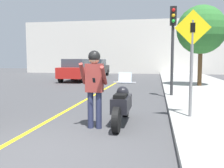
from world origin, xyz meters
name	(u,v)px	position (x,y,z in m)	size (l,w,h in m)	color
ground_plane	(24,154)	(0.00, 0.00, 0.00)	(80.00, 80.00, 0.00)	#424244
road_center_line	(87,99)	(-0.60, 6.00, 0.00)	(0.12, 36.00, 0.01)	yellow
building_backdrop	(138,47)	(0.00, 26.00, 3.13)	(28.00, 1.20, 6.25)	beige
motorcycle	(122,104)	(1.37, 2.36, 0.49)	(0.62, 2.25, 1.28)	black
person_biker	(94,80)	(0.79, 1.81, 1.14)	(0.59, 0.49, 1.84)	#282D4C
crossing_sign	(192,53)	(3.11, 2.88, 1.79)	(0.91, 0.08, 2.75)	slate
traffic_light	(173,34)	(2.85, 6.86, 2.68)	(0.26, 0.30, 3.65)	#2D2D30
street_tree	(201,30)	(4.66, 11.17, 3.30)	(2.74, 2.74, 4.55)	brown
parked_car_red	(77,70)	(-3.73, 14.30, 0.86)	(1.88, 4.20, 1.68)	black
parked_car_black	(96,68)	(-3.63, 20.02, 0.86)	(1.88, 4.20, 1.68)	black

